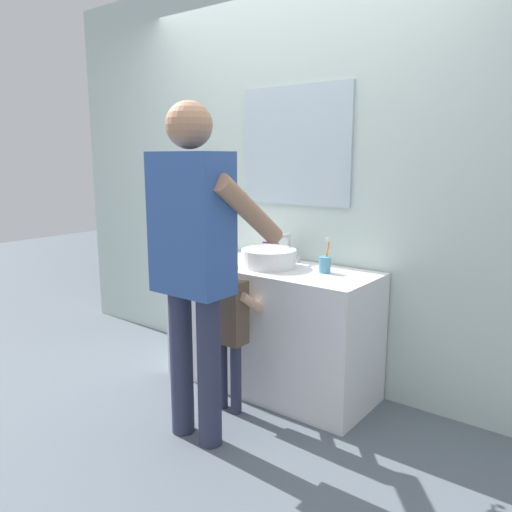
{
  "coord_description": "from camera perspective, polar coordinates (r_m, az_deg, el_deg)",
  "views": [
    {
      "loc": [
        1.8,
        -2.19,
        1.47
      ],
      "look_at": [
        0.0,
        0.15,
        0.89
      ],
      "focal_mm": 35.28,
      "sensor_mm": 36.0,
      "label": 1
    }
  ],
  "objects": [
    {
      "name": "ground_plane",
      "position": [
        3.19,
        -1.71,
        -16.28
      ],
      "size": [
        14.0,
        14.0,
        0.0
      ],
      "primitive_type": "plane",
      "color": "slate"
    },
    {
      "name": "back_wall",
      "position": [
        3.34,
        4.97,
        9.07
      ],
      "size": [
        4.4,
        0.1,
        2.7
      ],
      "color": "silver",
      "rests_on": "ground"
    },
    {
      "name": "vanity_cabinet",
      "position": [
        3.25,
        1.62,
        -8.06
      ],
      "size": [
        1.35,
        0.54,
        0.8
      ],
      "primitive_type": "cube",
      "color": "white",
      "rests_on": "ground"
    },
    {
      "name": "sink_basin",
      "position": [
        3.12,
        1.45,
        -0.19
      ],
      "size": [
        0.34,
        0.34,
        0.11
      ],
      "color": "silver",
      "rests_on": "vanity_cabinet"
    },
    {
      "name": "faucet",
      "position": [
        3.28,
        3.6,
        0.8
      ],
      "size": [
        0.18,
        0.14,
        0.18
      ],
      "color": "#B7BABF",
      "rests_on": "vanity_cabinet"
    },
    {
      "name": "toothbrush_cup",
      "position": [
        2.98,
        7.81,
        -0.93
      ],
      "size": [
        0.07,
        0.07,
        0.21
      ],
      "color": "#4C8EB2",
      "rests_on": "vanity_cabinet"
    },
    {
      "name": "child_toddler",
      "position": [
        2.91,
        -3.04,
        -7.3
      ],
      "size": [
        0.28,
        0.29,
        0.92
      ],
      "color": "#2D334C",
      "rests_on": "ground"
    },
    {
      "name": "adult_parent",
      "position": [
        2.52,
        -7.0,
        1.25
      ],
      "size": [
        0.54,
        0.56,
        1.73
      ],
      "color": "#2D334C",
      "rests_on": "ground"
    }
  ]
}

